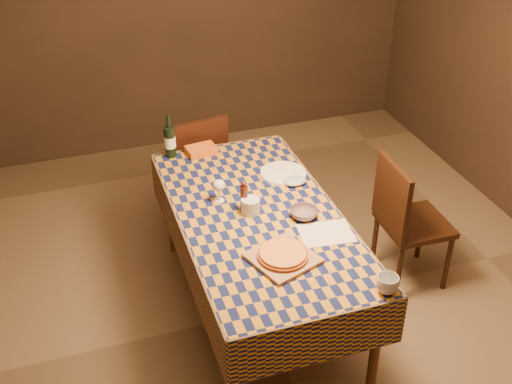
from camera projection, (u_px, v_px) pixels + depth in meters
room at (259, 127)px, 3.46m from camera, size 5.00×5.10×2.70m
dining_table at (259, 225)px, 3.82m from camera, size 0.94×1.84×0.77m
cutting_board at (283, 258)px, 3.42m from camera, size 0.41×0.41×0.02m
pizza at (283, 255)px, 3.40m from camera, size 0.29×0.29×0.03m
pepper_mill at (244, 196)px, 3.78m from camera, size 0.06×0.06×0.19m
bowl at (304, 213)px, 3.74m from camera, size 0.17×0.17×0.05m
wine_glass at (219, 186)px, 3.85m from camera, size 0.07×0.07×0.15m
wine_bottle at (170, 141)px, 4.31m from camera, size 0.08×0.08×0.31m
deli_tub at (250, 206)px, 3.77m from camera, size 0.15×0.15×0.09m
takeout_container at (201, 150)px, 4.39m from camera, size 0.22×0.16×0.05m
white_plate at (283, 173)px, 4.16m from camera, size 0.35×0.35×0.02m
tumbler at (387, 284)px, 3.18m from camera, size 0.13×0.13×0.09m
flour_patch at (326, 233)px, 3.62m from camera, size 0.32×0.26×0.00m
flour_bag at (295, 181)px, 4.06m from camera, size 0.16×0.13×0.04m
chair_far at (196, 164)px, 4.77m from camera, size 0.48×0.48×0.93m
chair_right at (405, 217)px, 4.19m from camera, size 0.44×0.43×0.93m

